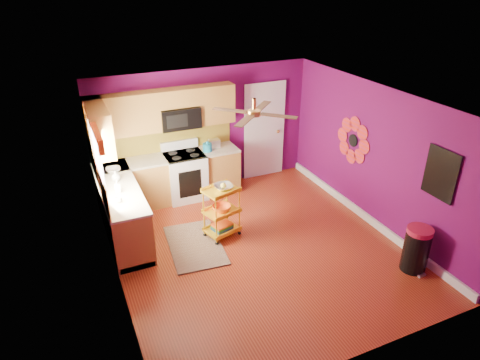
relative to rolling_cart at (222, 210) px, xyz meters
name	(u,v)px	position (x,y,z in m)	size (l,w,h in m)	color
ground	(257,247)	(0.40, -0.57, -0.52)	(5.00, 5.00, 0.00)	maroon
room_envelope	(261,158)	(0.42, -0.57, 1.11)	(4.54, 5.04, 2.52)	#5F0A52
lower_cabinets	(150,193)	(-0.95, 1.25, -0.09)	(2.81, 2.31, 0.94)	olive
electric_range	(185,175)	(-0.15, 1.60, -0.04)	(0.76, 0.66, 1.13)	white
upper_cabinetry	(144,117)	(-0.84, 1.60, 1.28)	(2.80, 2.30, 1.26)	olive
left_window	(97,150)	(-1.82, 0.48, 1.22)	(0.08, 1.35, 1.08)	white
panel_door	(264,132)	(1.75, 1.90, 0.50)	(0.95, 0.11, 2.15)	white
right_wall_art	(389,154)	(2.63, -0.91, 0.92)	(0.04, 2.74, 1.04)	black
ceiling_fan	(254,112)	(0.40, -0.37, 1.77)	(1.01, 1.01, 0.26)	#BF8C3F
shag_rug	(195,245)	(-0.54, -0.10, -0.51)	(0.85, 1.39, 0.02)	black
rolling_cart	(222,210)	(0.00, 0.00, 0.00)	(0.65, 0.55, 1.01)	yellow
trash_can	(416,249)	(2.35, -2.06, -0.15)	(0.42, 0.44, 0.74)	black
teal_kettle	(207,147)	(0.33, 1.57, 0.50)	(0.18, 0.18, 0.21)	teal
toaster	(214,144)	(0.51, 1.67, 0.51)	(0.22, 0.15, 0.18)	beige
soap_bottle_a	(117,186)	(-1.59, 0.55, 0.52)	(0.09, 0.09, 0.20)	#EA3F72
soap_bottle_b	(116,176)	(-1.55, 0.97, 0.51)	(0.14, 0.14, 0.18)	white
counter_dish	(113,170)	(-1.53, 1.37, 0.45)	(0.26, 0.26, 0.06)	white
counter_cup	(118,200)	(-1.64, 0.20, 0.46)	(0.11, 0.11, 0.09)	white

